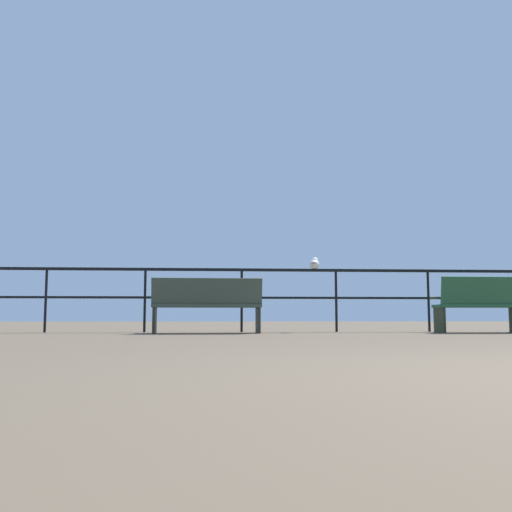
# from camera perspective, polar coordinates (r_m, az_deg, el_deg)

# --- Properties ---
(pier_railing) EXTENTS (20.16, 0.05, 1.11)m
(pier_railing) POSITION_cam_1_polar(r_m,az_deg,el_deg) (10.23, 7.99, -2.99)
(pier_railing) COLOR black
(pier_railing) RESTS_ON ground_plane
(bench_near_left) EXTENTS (1.77, 0.73, 0.88)m
(bench_near_left) POSITION_cam_1_polar(r_m,az_deg,el_deg) (9.26, -4.92, -4.66)
(bench_near_left) COLOR #364336
(bench_near_left) RESTS_ON ground_plane
(bench_near_right) EXTENTS (1.41, 0.65, 0.93)m
(bench_near_right) POSITION_cam_1_polar(r_m,az_deg,el_deg) (10.25, 21.46, -4.34)
(bench_near_right) COLOR #255635
(bench_near_right) RESTS_ON ground_plane
(seagull_on_rail) EXTENTS (0.24, 0.46, 0.22)m
(seagull_on_rail) POSITION_cam_1_polar(r_m,az_deg,el_deg) (10.21, 5.86, -0.75)
(seagull_on_rail) COLOR white
(seagull_on_rail) RESTS_ON pier_railing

